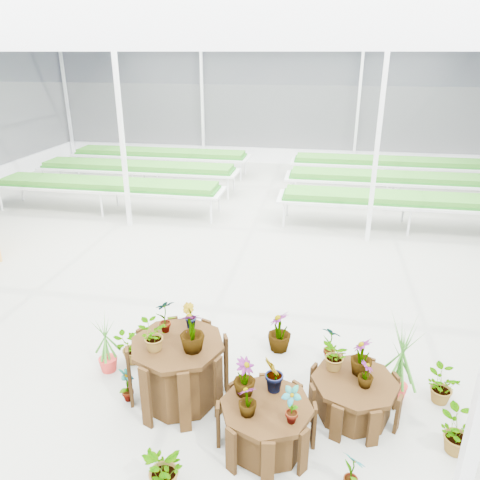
# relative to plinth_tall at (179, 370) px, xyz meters

# --- Properties ---
(ground_plane) EXTENTS (24.00, 24.00, 0.00)m
(ground_plane) POSITION_rel_plinth_tall_xyz_m (-0.20, 2.05, -0.42)
(ground_plane) COLOR gray
(ground_plane) RESTS_ON ground
(greenhouse_shell) EXTENTS (18.00, 24.00, 4.50)m
(greenhouse_shell) POSITION_rel_plinth_tall_xyz_m (-0.20, 2.05, 1.83)
(greenhouse_shell) COLOR white
(greenhouse_shell) RESTS_ON ground
(steel_frame) EXTENTS (18.00, 24.00, 4.50)m
(steel_frame) POSITION_rel_plinth_tall_xyz_m (-0.20, 2.05, 1.83)
(steel_frame) COLOR silver
(steel_frame) RESTS_ON ground
(nursery_benches) EXTENTS (16.00, 7.00, 0.84)m
(nursery_benches) POSITION_rel_plinth_tall_xyz_m (-0.20, 9.25, 0.00)
(nursery_benches) COLOR silver
(nursery_benches) RESTS_ON ground
(plinth_tall) EXTENTS (1.62, 1.62, 0.84)m
(plinth_tall) POSITION_rel_plinth_tall_xyz_m (0.00, 0.00, 0.00)
(plinth_tall) COLOR #321D0A
(plinth_tall) RESTS_ON ground
(plinth_mid) EXTENTS (1.24, 1.24, 0.57)m
(plinth_mid) POSITION_rel_plinth_tall_xyz_m (1.20, -0.60, -0.14)
(plinth_mid) COLOR #321D0A
(plinth_mid) RESTS_ON ground
(plinth_low) EXTENTS (1.42, 1.42, 0.49)m
(plinth_low) POSITION_rel_plinth_tall_xyz_m (2.20, 0.10, -0.17)
(plinth_low) COLOR #321D0A
(plinth_low) RESTS_ON ground
(nursery_plants) EXTENTS (4.95, 3.19, 1.38)m
(nursery_plants) POSITION_rel_plinth_tall_xyz_m (1.10, 0.15, 0.08)
(nursery_plants) COLOR #30731F
(nursery_plants) RESTS_ON ground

